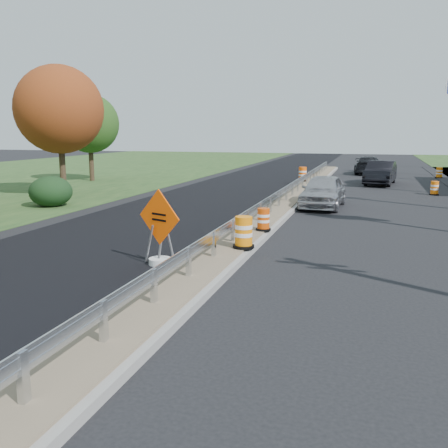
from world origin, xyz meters
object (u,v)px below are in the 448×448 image
(barrel_shoulder_far, at_px, (439,173))
(car_dark_far, at_px, (368,165))
(barrel_median_mid, at_px, (263,220))
(caution_sign, at_px, (160,246))
(car_dark_mid, at_px, (380,173))
(barrel_median_near, at_px, (244,233))
(barrel_median_far, at_px, (303,174))
(car_silver, at_px, (323,191))
(barrel_shoulder_mid, at_px, (434,188))

(barrel_shoulder_far, bearing_deg, car_dark_far, 155.05)
(car_dark_far, bearing_deg, barrel_median_mid, 86.57)
(barrel_median_mid, relative_size, car_dark_far, 0.15)
(caution_sign, distance_m, car_dark_mid, 24.85)
(car_dark_mid, relative_size, car_dark_far, 0.96)
(car_dark_mid, bearing_deg, barrel_median_mid, -94.59)
(barrel_median_near, xyz_separation_m, barrel_median_mid, (-0.00, 2.80, -0.08))
(barrel_median_mid, distance_m, car_dark_mid, 20.01)
(barrel_median_far, relative_size, car_silver, 0.21)
(car_dark_mid, distance_m, car_dark_far, 8.96)
(caution_sign, distance_m, car_silver, 12.62)
(barrel_median_near, height_order, barrel_shoulder_far, barrel_median_near)
(car_silver, bearing_deg, barrel_median_mid, -96.99)
(barrel_shoulder_mid, bearing_deg, caution_sign, -115.63)
(barrel_shoulder_mid, bearing_deg, barrel_median_mid, -116.30)
(barrel_median_near, xyz_separation_m, car_dark_far, (3.19, 31.29, 0.07))
(caution_sign, height_order, barrel_median_near, caution_sign)
(car_silver, bearing_deg, caution_sign, -102.29)
(barrel_shoulder_mid, bearing_deg, barrel_median_near, -112.47)
(barrel_shoulder_far, relative_size, car_silver, 0.18)
(caution_sign, height_order, car_dark_far, caution_sign)
(car_dark_mid, bearing_deg, barrel_shoulder_mid, -52.92)
(car_dark_mid, bearing_deg, barrel_shoulder_far, 61.69)
(car_silver, height_order, car_dark_far, car_silver)
(barrel_shoulder_mid, bearing_deg, car_dark_far, 105.45)
(barrel_median_mid, xyz_separation_m, car_dark_mid, (4.10, 19.58, 0.22))
(barrel_median_mid, xyz_separation_m, barrel_shoulder_mid, (7.10, 14.36, -0.22))
(barrel_median_near, xyz_separation_m, car_dark_mid, (4.10, 22.38, 0.14))
(barrel_median_mid, relative_size, barrel_median_far, 0.79)
(barrel_shoulder_mid, xyz_separation_m, car_silver, (-5.78, -6.68, 0.41))
(barrel_median_near, bearing_deg, car_silver, 82.82)
(barrel_shoulder_mid, xyz_separation_m, car_dark_mid, (-3.00, 5.22, 0.44))
(barrel_median_near, relative_size, barrel_median_mid, 1.21)
(barrel_shoulder_far, height_order, car_silver, car_silver)
(barrel_median_near, height_order, barrel_shoulder_mid, barrel_median_near)
(car_silver, relative_size, car_dark_mid, 0.93)
(barrel_median_far, relative_size, barrel_shoulder_far, 1.15)
(car_silver, bearing_deg, car_dark_far, 87.63)
(barrel_median_far, xyz_separation_m, car_dark_far, (4.29, 10.49, 0.05))
(caution_sign, relative_size, car_dark_far, 0.41)
(car_dark_mid, height_order, car_dark_far, car_dark_mid)
(barrel_median_mid, bearing_deg, car_dark_far, 83.62)
(barrel_median_near, distance_m, car_dark_mid, 22.75)
(barrel_median_far, bearing_deg, barrel_median_mid, -86.50)
(car_silver, xyz_separation_m, car_dark_mid, (2.78, 11.91, 0.03))
(barrel_shoulder_far, height_order, car_dark_far, car_dark_far)
(barrel_median_mid, relative_size, barrel_shoulder_far, 0.91)
(barrel_median_far, distance_m, car_dark_far, 11.33)
(barrel_median_near, distance_m, barrel_median_far, 20.83)
(caution_sign, height_order, car_silver, caution_sign)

